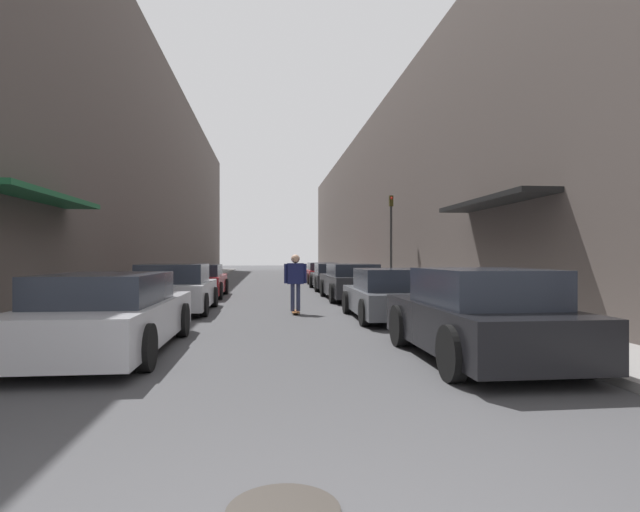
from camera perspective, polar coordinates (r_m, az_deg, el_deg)
ground at (r=24.55m, az=-5.48°, el=-3.67°), size 123.73×123.73×0.00m
curb_strip_left at (r=30.50m, az=-14.66°, el=-2.85°), size 1.80×56.24×0.12m
curb_strip_right at (r=30.58m, az=3.47°, el=-2.84°), size 1.80×56.24×0.12m
building_row_left at (r=31.37m, az=-19.96°, el=8.36°), size 4.90×56.24×12.27m
building_row_right at (r=31.32m, az=8.73°, el=5.96°), size 4.90×56.24×9.66m
parked_car_left_0 at (r=8.71m, az=-22.90°, el=-6.15°), size 1.97×4.69×1.28m
parked_car_left_1 at (r=14.45m, az=-16.25°, el=-3.66°), size 2.07×3.97×1.34m
parked_car_left_2 at (r=19.49m, az=-13.59°, el=-2.82°), size 1.92×4.08×1.24m
parked_car_right_0 at (r=7.82m, az=17.70°, el=-6.58°), size 1.91×4.00×1.36m
parked_car_right_1 at (r=12.48m, az=8.24°, el=-4.43°), size 2.03×4.00×1.24m
parked_car_right_2 at (r=17.94m, az=3.57°, el=-2.98°), size 1.88×4.60×1.28m
parked_car_right_3 at (r=23.28m, az=1.50°, el=-2.40°), size 1.97×4.60×1.22m
parked_car_right_4 at (r=29.12m, az=0.20°, el=-1.96°), size 1.90×4.61×1.19m
skateboarder at (r=13.47m, az=-2.83°, el=-2.46°), size 0.61×0.78×1.60m
manhole_cover at (r=3.38m, az=-4.22°, el=-27.06°), size 0.70×0.70×0.02m
traffic_light at (r=21.05m, az=8.13°, el=2.65°), size 0.16×0.22×3.97m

